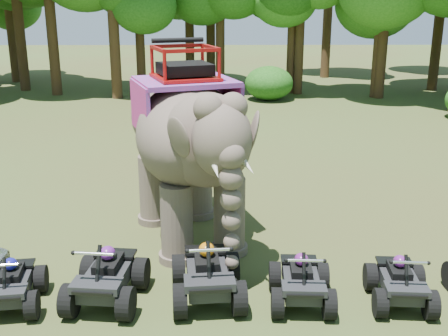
% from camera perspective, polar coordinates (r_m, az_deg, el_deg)
% --- Properties ---
extents(ground, '(110.00, 110.00, 0.00)m').
position_cam_1_polar(ground, '(12.32, 0.06, -10.15)').
color(ground, '#47381E').
rests_on(ground, ground).
extents(elephant, '(4.12, 6.05, 4.67)m').
position_cam_1_polar(elephant, '(13.10, -3.71, 2.48)').
color(elephant, brown).
rests_on(elephant, ground).
extents(atv_0, '(1.32, 1.68, 1.14)m').
position_cam_1_polar(atv_0, '(11.43, -20.90, -10.48)').
color(atv_0, black).
rests_on(atv_0, ground).
extents(atv_1, '(1.49, 1.92, 1.33)m').
position_cam_1_polar(atv_1, '(11.04, -11.90, -10.11)').
color(atv_1, black).
rests_on(atv_1, ground).
extents(atv_2, '(1.50, 1.96, 1.37)m').
position_cam_1_polar(atv_2, '(10.89, -1.71, -10.01)').
color(atv_2, black).
rests_on(atv_2, ground).
extents(atv_3, '(1.25, 1.66, 1.19)m').
position_cam_1_polar(atv_3, '(10.90, 7.87, -10.68)').
color(atv_3, black).
rests_on(atv_3, ground).
extents(atv_4, '(1.24, 1.62, 1.14)m').
position_cam_1_polar(atv_4, '(11.31, 17.50, -10.42)').
color(atv_4, black).
rests_on(atv_4, ground).
extents(tree_0, '(5.36, 5.36, 7.66)m').
position_cam_1_polar(tree_0, '(34.23, -0.39, 14.22)').
color(tree_0, '#195114').
rests_on(tree_0, ground).
extents(tree_1, '(5.07, 5.07, 7.25)m').
position_cam_1_polar(tree_1, '(33.36, 7.72, 13.63)').
color(tree_1, '#195114').
rests_on(tree_1, ground).
extents(tree_2, '(6.24, 6.24, 8.92)m').
position_cam_1_polar(tree_2, '(32.89, 16.01, 14.55)').
color(tree_2, '#195114').
rests_on(tree_2, ground).
extents(tree_26, '(6.83, 6.83, 9.76)m').
position_cam_1_polar(tree_26, '(34.14, -17.28, 15.24)').
color(tree_26, '#195114').
rests_on(tree_26, ground).
extents(tree_27, '(5.34, 5.34, 7.63)m').
position_cam_1_polar(tree_27, '(33.75, -8.59, 13.97)').
color(tree_27, '#195114').
rests_on(tree_27, ground).
extents(tree_29, '(6.75, 6.75, 9.64)m').
position_cam_1_polar(tree_29, '(36.71, 21.13, 14.87)').
color(tree_29, '#195114').
rests_on(tree_29, ground).
extents(tree_30, '(6.93, 6.93, 9.90)m').
position_cam_1_polar(tree_30, '(36.41, -20.28, 15.15)').
color(tree_30, '#195114').
rests_on(tree_30, ground).
extents(tree_31, '(5.89, 5.89, 8.42)m').
position_cam_1_polar(tree_31, '(33.63, 6.99, 14.69)').
color(tree_31, '#195114').
rests_on(tree_31, ground).
extents(tree_32, '(6.31, 6.31, 9.02)m').
position_cam_1_polar(tree_32, '(36.89, -1.38, 15.50)').
color(tree_32, '#195114').
rests_on(tree_32, ground).
extents(tree_33, '(7.02, 7.02, 10.03)m').
position_cam_1_polar(tree_33, '(43.27, 21.13, 15.34)').
color(tree_33, '#195114').
rests_on(tree_33, ground).
extents(tree_34, '(5.31, 5.31, 7.58)m').
position_cam_1_polar(tree_34, '(33.13, 15.52, 13.44)').
color(tree_34, '#195114').
rests_on(tree_34, ground).
extents(tree_35, '(7.36, 7.36, 10.51)m').
position_cam_1_polar(tree_35, '(40.48, 10.57, 16.44)').
color(tree_35, '#195114').
rests_on(tree_35, ground).
extents(tree_37, '(5.19, 5.19, 7.41)m').
position_cam_1_polar(tree_37, '(42.42, -20.50, 13.60)').
color(tree_37, '#195114').
rests_on(tree_37, ground).
extents(tree_38, '(6.60, 6.60, 9.42)m').
position_cam_1_polar(tree_38, '(40.25, -21.02, 14.84)').
color(tree_38, '#195114').
rests_on(tree_38, ground).
extents(tree_39, '(6.74, 6.74, 9.64)m').
position_cam_1_polar(tree_39, '(32.17, -11.25, 15.47)').
color(tree_39, '#195114').
rests_on(tree_39, ground).
extents(tree_41, '(6.16, 6.16, 8.79)m').
position_cam_1_polar(tree_41, '(36.93, -3.55, 15.30)').
color(tree_41, '#195114').
rests_on(tree_41, ground).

